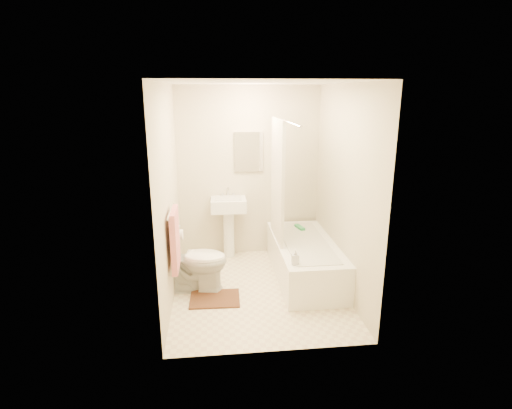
{
  "coord_description": "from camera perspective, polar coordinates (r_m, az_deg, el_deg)",
  "views": [
    {
      "loc": [
        -0.51,
        -4.33,
        2.3
      ],
      "look_at": [
        0.0,
        0.25,
        1.0
      ],
      "focal_mm": 28.0,
      "sensor_mm": 36.0,
      "label": 1
    }
  ],
  "objects": [
    {
      "name": "mirror",
      "position": [
        5.59,
        -1.06,
        7.52
      ],
      "size": [
        0.4,
        0.03,
        0.55
      ],
      "primitive_type": "cube",
      "color": "white",
      "rests_on": "wall_back"
    },
    {
      "name": "wall_left",
      "position": [
        4.5,
        -12.41,
        1.21
      ],
      "size": [
        0.02,
        2.4,
        2.4
      ],
      "primitive_type": "cube",
      "color": "beige",
      "rests_on": "ground"
    },
    {
      "name": "wall_back",
      "position": [
        5.66,
        -1.06,
        4.55
      ],
      "size": [
        2.0,
        0.02,
        2.4
      ],
      "primitive_type": "cube",
      "color": "beige",
      "rests_on": "ground"
    },
    {
      "name": "curtain_rod",
      "position": [
        4.52,
        4.08,
        11.89
      ],
      "size": [
        0.03,
        1.7,
        0.03
      ],
      "primitive_type": "cylinder",
      "rotation": [
        1.57,
        0.0,
        0.0
      ],
      "color": "silver",
      "rests_on": "wall_back"
    },
    {
      "name": "towel_bar",
      "position": [
        4.28,
        -12.12,
        -0.91
      ],
      "size": [
        0.02,
        0.6,
        0.02
      ],
      "primitive_type": "cylinder",
      "rotation": [
        1.57,
        0.0,
        0.0
      ],
      "color": "silver",
      "rests_on": "wall_left"
    },
    {
      "name": "shower_curtain",
      "position": [
        5.02,
        3.1,
        3.29
      ],
      "size": [
        0.04,
        0.8,
        1.55
      ],
      "primitive_type": "cube",
      "color": "silver",
      "rests_on": "curtain_rod"
    },
    {
      "name": "towel",
      "position": [
        4.38,
        -11.49,
        -4.91
      ],
      "size": [
        0.06,
        0.45,
        0.66
      ],
      "primitive_type": "cube",
      "color": "#CC7266",
      "rests_on": "towel_bar"
    },
    {
      "name": "bathtub",
      "position": [
        5.2,
        6.95,
        -7.76
      ],
      "size": [
        0.73,
        1.68,
        0.47
      ],
      "primitive_type": null,
      "color": "white",
      "rests_on": "floor"
    },
    {
      "name": "wall_right",
      "position": [
        4.72,
        12.51,
        1.88
      ],
      "size": [
        0.02,
        2.4,
        2.4
      ],
      "primitive_type": "cube",
      "color": "beige",
      "rests_on": "ground"
    },
    {
      "name": "ceiling",
      "position": [
        4.36,
        0.38,
        17.05
      ],
      "size": [
        2.4,
        2.4,
        0.0
      ],
      "primitive_type": "plane",
      "color": "white",
      "rests_on": "ground"
    },
    {
      "name": "toilet_paper",
      "position": [
        4.75,
        -11.07,
        -4.25
      ],
      "size": [
        0.11,
        0.12,
        0.12
      ],
      "primitive_type": "cylinder",
      "rotation": [
        0.0,
        1.57,
        0.0
      ],
      "color": "white",
      "rests_on": "wall_left"
    },
    {
      "name": "bath_mat",
      "position": [
        4.74,
        -5.9,
        -13.24
      ],
      "size": [
        0.58,
        0.44,
        0.02
      ],
      "primitive_type": "cube",
      "rotation": [
        0.0,
        0.0,
        -0.03
      ],
      "color": "#47241F",
      "rests_on": "floor"
    },
    {
      "name": "soap_bottle",
      "position": [
        4.43,
        5.64,
        -7.46
      ],
      "size": [
        0.08,
        0.08,
        0.17
      ],
      "primitive_type": "imported",
      "rotation": [
        0.0,
        0.0,
        -0.04
      ],
      "color": "white",
      "rests_on": "bathtub"
    },
    {
      "name": "toilet",
      "position": [
        4.84,
        -8.75,
        -7.84
      ],
      "size": [
        0.83,
        0.55,
        0.76
      ],
      "primitive_type": "imported",
      "rotation": [
        0.0,
        0.0,
        1.41
      ],
      "color": "white",
      "rests_on": "floor"
    },
    {
      "name": "scrub_brush",
      "position": [
        5.57,
        6.26,
        -3.3
      ],
      "size": [
        0.11,
        0.22,
        0.04
      ],
      "primitive_type": "cube",
      "rotation": [
        0.0,
        0.0,
        0.23
      ],
      "color": "green",
      "rests_on": "bathtub"
    },
    {
      "name": "sink",
      "position": [
        5.7,
        -3.9,
        -2.95
      ],
      "size": [
        0.49,
        0.4,
        0.95
      ],
      "primitive_type": null,
      "rotation": [
        0.0,
        0.0,
        -0.02
      ],
      "color": "white",
      "rests_on": "floor"
    },
    {
      "name": "floor",
      "position": [
        4.93,
        0.33,
        -12.05
      ],
      "size": [
        2.4,
        2.4,
        0.0
      ],
      "primitive_type": "plane",
      "color": "beige",
      "rests_on": "ground"
    }
  ]
}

